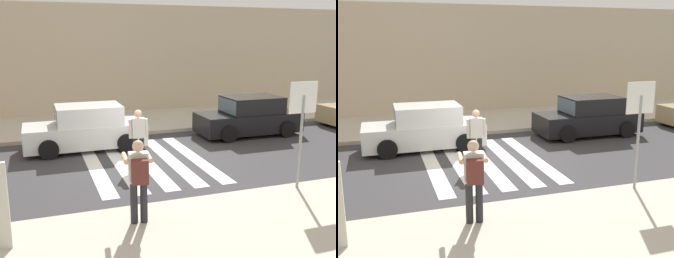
# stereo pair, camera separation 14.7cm
# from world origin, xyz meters

# --- Properties ---
(ground_plane) EXTENTS (120.00, 120.00, 0.00)m
(ground_plane) POSITION_xyz_m (0.00, 0.00, 0.00)
(ground_plane) COLOR #38383A
(sidewalk_far) EXTENTS (60.00, 4.80, 0.14)m
(sidewalk_far) POSITION_xyz_m (0.00, 6.00, 0.07)
(sidewalk_far) COLOR beige
(sidewalk_far) RESTS_ON ground
(building_facade_far) EXTENTS (56.00, 4.00, 5.43)m
(building_facade_far) POSITION_xyz_m (0.00, 10.40, 2.71)
(building_facade_far) COLOR beige
(building_facade_far) RESTS_ON ground
(crosswalk_stripe_0) EXTENTS (0.44, 5.20, 0.01)m
(crosswalk_stripe_0) POSITION_xyz_m (-1.60, 0.20, 0.00)
(crosswalk_stripe_0) COLOR silver
(crosswalk_stripe_0) RESTS_ON ground
(crosswalk_stripe_1) EXTENTS (0.44, 5.20, 0.01)m
(crosswalk_stripe_1) POSITION_xyz_m (-0.80, 0.20, 0.00)
(crosswalk_stripe_1) COLOR silver
(crosswalk_stripe_1) RESTS_ON ground
(crosswalk_stripe_2) EXTENTS (0.44, 5.20, 0.01)m
(crosswalk_stripe_2) POSITION_xyz_m (0.00, 0.20, 0.00)
(crosswalk_stripe_2) COLOR silver
(crosswalk_stripe_2) RESTS_ON ground
(crosswalk_stripe_3) EXTENTS (0.44, 5.20, 0.01)m
(crosswalk_stripe_3) POSITION_xyz_m (0.80, 0.20, 0.00)
(crosswalk_stripe_3) COLOR silver
(crosswalk_stripe_3) RESTS_ON ground
(crosswalk_stripe_4) EXTENTS (0.44, 5.20, 0.01)m
(crosswalk_stripe_4) POSITION_xyz_m (1.60, 0.20, 0.00)
(crosswalk_stripe_4) COLOR silver
(crosswalk_stripe_4) RESTS_ON ground
(stop_sign) EXTENTS (0.76, 0.08, 2.66)m
(stop_sign) POSITION_xyz_m (2.91, -3.46, 2.08)
(stop_sign) COLOR gray
(stop_sign) RESTS_ON sidewalk_near
(photographer_with_backpack) EXTENTS (0.65, 0.89, 1.72)m
(photographer_with_backpack) POSITION_xyz_m (-1.34, -4.08, 1.17)
(photographer_with_backpack) COLOR #232328
(photographer_with_backpack) RESTS_ON sidewalk_near
(pedestrian_crossing) EXTENTS (0.58, 0.27, 1.72)m
(pedestrian_crossing) POSITION_xyz_m (-0.30, -0.08, 0.97)
(pedestrian_crossing) COLOR #232328
(pedestrian_crossing) RESTS_ON ground
(parked_car_white) EXTENTS (4.10, 1.92, 1.55)m
(parked_car_white) POSITION_xyz_m (-1.56, 2.30, 0.73)
(parked_car_white) COLOR white
(parked_car_white) RESTS_ON ground
(parked_car_black) EXTENTS (4.10, 1.92, 1.55)m
(parked_car_black) POSITION_xyz_m (4.88, 2.30, 0.73)
(parked_car_black) COLOR black
(parked_car_black) RESTS_ON ground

